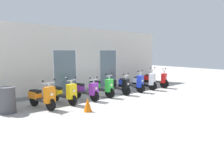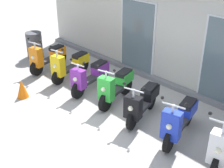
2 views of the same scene
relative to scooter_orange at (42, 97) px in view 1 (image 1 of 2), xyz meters
The scene contains 12 objects.
ground_plane 3.69m from the scooter_orange, 12.31° to the right, with size 40.00×40.00×0.00m, color #A8A39E.
storefront_facade 4.34m from the scooter_orange, 30.64° to the left, with size 11.63×0.50×3.47m.
scooter_orange is the anchor object (origin of this frame).
scooter_yellow 1.02m from the scooter_orange, ahead, with size 0.65×1.59×1.18m.
scooter_purple 2.07m from the scooter_orange, ahead, with size 0.64×1.58×1.11m.
scooter_green 3.05m from the scooter_orange, ahead, with size 0.69×1.52×1.20m.
scooter_black 4.04m from the scooter_orange, ahead, with size 0.72×1.49×1.13m.
scooter_blue 5.11m from the scooter_orange, ahead, with size 0.72×1.62×1.21m.
scooter_white 6.20m from the scooter_orange, ahead, with size 0.68×1.58×1.31m.
scooter_red 7.25m from the scooter_orange, ahead, with size 0.72×1.63×1.22m.
traffic_cone 1.89m from the scooter_orange, 55.20° to the right, with size 0.32×0.32×0.52m, color orange.
trash_bin 1.21m from the scooter_orange, 169.01° to the left, with size 0.55×0.55×0.95m, color #4C4C51.
Camera 1 is at (-6.75, -6.93, 2.21)m, focal length 33.20 mm.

